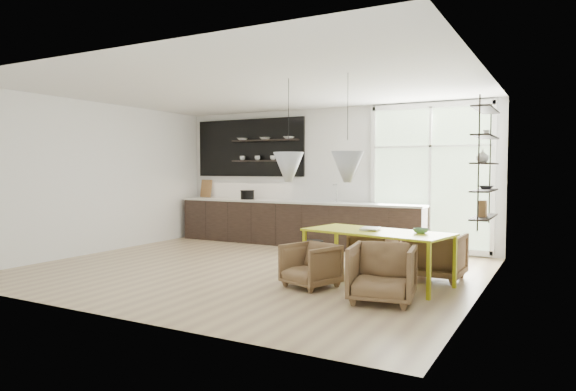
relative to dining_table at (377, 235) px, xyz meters
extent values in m
cube|color=tan|center=(-2.10, 0.00, -0.70)|extent=(7.00, 6.00, 0.01)
cube|color=white|center=(-2.10, 3.00, 0.76)|extent=(7.00, 0.02, 2.90)
cube|color=white|center=(-5.60, 0.00, 0.76)|extent=(0.02, 6.00, 2.90)
cube|color=white|center=(1.40, 0.00, 0.76)|extent=(0.02, 6.00, 2.90)
cube|color=white|center=(-2.10, 0.00, 2.21)|extent=(7.00, 6.00, 0.01)
cube|color=#B2D1A5|center=(0.05, 2.97, 0.76)|extent=(2.20, 0.02, 2.70)
cube|color=silver|center=(0.05, 2.94, 0.76)|extent=(2.30, 0.08, 2.80)
cone|color=silver|center=(-1.15, -0.50, 0.96)|extent=(0.44, 0.44, 0.42)
cone|color=silver|center=(-0.25, -0.50, 0.96)|extent=(0.44, 0.44, 0.42)
cylinder|color=black|center=(-1.15, -0.50, 1.76)|extent=(0.01, 0.01, 0.89)
cylinder|color=black|center=(-0.25, -0.50, 1.76)|extent=(0.01, 0.01, 0.89)
cube|color=black|center=(-2.70, 2.67, -0.24)|extent=(5.50, 0.65, 0.90)
cube|color=#BBBAB6|center=(-2.70, 2.67, 0.23)|extent=(5.54, 0.69, 0.04)
cube|color=white|center=(-2.70, 2.99, 0.51)|extent=(5.50, 0.02, 0.55)
cube|color=black|center=(-4.05, 2.96, 1.41)|extent=(2.80, 0.06, 1.30)
cube|color=black|center=(-3.55, 2.82, 1.56)|extent=(1.60, 0.28, 0.03)
cube|color=black|center=(-3.55, 2.82, 1.11)|extent=(1.60, 0.28, 0.03)
cube|color=olive|center=(-5.25, 2.90, 0.46)|extent=(0.30, 0.10, 0.42)
cylinder|color=silver|center=(-1.80, 2.77, 0.43)|extent=(0.02, 0.02, 0.40)
imported|color=white|center=(-4.15, 2.82, 1.60)|extent=(0.22, 0.22, 0.05)
imported|color=white|center=(-3.55, 2.82, 1.60)|extent=(0.22, 0.22, 0.05)
imported|color=white|center=(-2.95, 2.82, 1.60)|extent=(0.22, 0.22, 0.05)
imported|color=white|center=(-4.15, 2.82, 1.17)|extent=(0.12, 0.12, 0.10)
imported|color=white|center=(-3.75, 2.82, 1.17)|extent=(0.12, 0.12, 0.10)
imported|color=white|center=(-3.35, 2.82, 1.17)|extent=(0.12, 0.12, 0.10)
imported|color=white|center=(-2.95, 2.82, 1.17)|extent=(0.12, 0.12, 0.10)
cylinder|color=black|center=(-3.93, 2.68, 0.34)|extent=(0.30, 0.30, 0.18)
cube|color=black|center=(1.26, 0.60, 1.01)|extent=(0.02, 0.02, 1.90)
cube|color=black|center=(1.26, 1.80, 1.01)|extent=(0.02, 0.02, 1.90)
cube|color=black|center=(1.26, 1.20, 0.21)|extent=(0.26, 1.20, 0.02)
cube|color=black|center=(1.26, 1.20, 0.61)|extent=(0.26, 1.20, 0.02)
cube|color=black|center=(1.26, 1.20, 1.01)|extent=(0.26, 1.20, 0.02)
cube|color=black|center=(1.26, 1.20, 1.41)|extent=(0.26, 1.20, 0.03)
cube|color=black|center=(1.26, 1.20, 1.81)|extent=(0.26, 1.20, 0.03)
imported|color=white|center=(1.26, 0.95, 1.11)|extent=(0.18, 0.18, 0.19)
imported|color=#333338|center=(1.26, 1.40, 0.65)|extent=(0.22, 0.22, 0.05)
imported|color=white|center=(1.26, 1.30, 1.47)|extent=(0.10, 0.10, 0.09)
cube|color=olive|center=(1.26, 1.10, 0.34)|extent=(0.10, 0.18, 0.24)
cube|color=#ABAF13|center=(0.00, 0.00, 0.04)|extent=(2.18, 1.30, 0.03)
cube|color=#ABAF13|center=(-1.04, -0.22, -0.34)|extent=(0.05, 0.05, 0.71)
cube|color=#ABAF13|center=(-0.87, 0.59, -0.34)|extent=(0.05, 0.05, 0.71)
cube|color=#ABAF13|center=(0.87, -0.59, -0.34)|extent=(0.05, 0.05, 0.71)
cube|color=#ABAF13|center=(1.04, 0.22, -0.34)|extent=(0.05, 0.05, 0.71)
imported|color=brown|center=(-0.33, 0.86, -0.39)|extent=(0.72, 0.74, 0.61)
imported|color=brown|center=(0.70, 0.69, -0.35)|extent=(0.77, 0.79, 0.69)
imported|color=brown|center=(-0.72, -0.66, -0.39)|extent=(0.83, 0.84, 0.60)
imported|color=brown|center=(0.40, -0.97, -0.34)|extent=(0.88, 0.89, 0.71)
cylinder|color=black|center=(-1.26, 0.54, -0.25)|extent=(0.34, 0.34, 0.02)
cylinder|color=black|center=(-1.26, 0.54, -0.57)|extent=(0.36, 0.36, 0.02)
cylinder|color=black|center=(-1.10, 0.54, -0.47)|extent=(0.01, 0.01, 0.44)
cylinder|color=black|center=(-1.26, 0.70, -0.47)|extent=(0.01, 0.01, 0.44)
cylinder|color=black|center=(-1.42, 0.54, -0.47)|extent=(0.01, 0.01, 0.44)
cylinder|color=black|center=(-1.26, 0.38, -0.47)|extent=(0.01, 0.01, 0.44)
imported|color=white|center=(-0.25, 0.06, 0.07)|extent=(0.30, 0.37, 0.03)
imported|color=#4A7A55|center=(0.61, 0.05, 0.08)|extent=(0.27, 0.27, 0.06)
camera|label=1|loc=(2.35, -6.93, 0.93)|focal=32.00mm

